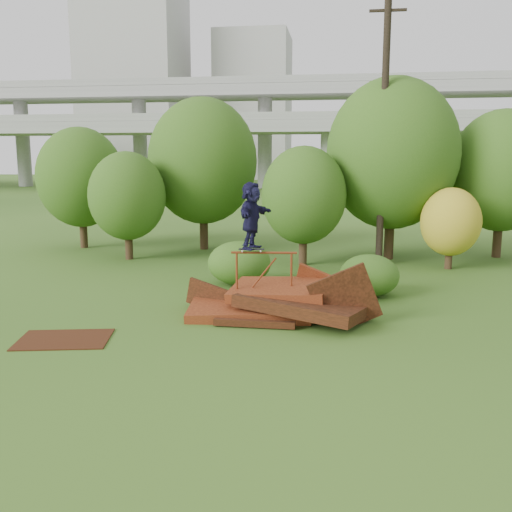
# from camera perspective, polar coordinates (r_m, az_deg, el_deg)

# --- Properties ---
(ground) EXTENTS (240.00, 240.00, 0.00)m
(ground) POSITION_cam_1_polar(r_m,az_deg,el_deg) (14.40, 2.01, -7.73)
(ground) COLOR #2D5116
(ground) RESTS_ON ground
(scrap_pile) EXTENTS (5.63, 3.24, 2.00)m
(scrap_pile) POSITION_cam_1_polar(r_m,az_deg,el_deg) (15.73, 2.33, -4.69)
(scrap_pile) COLOR #44170C
(scrap_pile) RESTS_ON ground
(grind_rail) EXTENTS (1.80, 0.24, 1.80)m
(grind_rail) POSITION_cam_1_polar(r_m,az_deg,el_deg) (15.70, 0.80, -1.68)
(grind_rail) COLOR maroon
(grind_rail) RESTS_ON ground
(skateboard) EXTENTS (0.72, 0.26, 0.07)m
(skateboard) POSITION_cam_1_polar(r_m,az_deg,el_deg) (15.59, -0.45, 0.67)
(skateboard) COLOR black
(skateboard) RESTS_ON grind_rail
(skater) EXTENTS (0.96, 1.78, 1.83)m
(skater) POSITION_cam_1_polar(r_m,az_deg,el_deg) (15.47, -0.46, 4.07)
(skater) COLOR #161434
(skater) RESTS_ON skateboard
(flat_plate) EXTENTS (2.43, 1.95, 0.03)m
(flat_plate) POSITION_cam_1_polar(r_m,az_deg,el_deg) (14.63, -18.64, -7.91)
(flat_plate) COLOR #3A1B0C
(flat_plate) RESTS_ON ground
(tree_0) EXTENTS (3.26, 3.26, 4.60)m
(tree_0) POSITION_cam_1_polar(r_m,az_deg,el_deg) (24.86, -12.77, 5.87)
(tree_0) COLOR black
(tree_0) RESTS_ON ground
(tree_1) EXTENTS (5.10, 5.10, 7.09)m
(tree_1) POSITION_cam_1_polar(r_m,az_deg,el_deg) (27.05, -5.34, 9.42)
(tree_1) COLOR black
(tree_1) RESTS_ON ground
(tree_2) EXTENTS (3.41, 3.41, 4.80)m
(tree_2) POSITION_cam_1_polar(r_m,az_deg,el_deg) (23.00, 4.78, 6.07)
(tree_2) COLOR black
(tree_2) RESTS_ON ground
(tree_3) EXTENTS (5.52, 5.52, 7.66)m
(tree_3) POSITION_cam_1_polar(r_m,az_deg,el_deg) (24.96, 13.49, 9.91)
(tree_3) COLOR black
(tree_3) RESTS_ON ground
(tree_4) EXTENTS (2.32, 2.32, 3.20)m
(tree_4) POSITION_cam_1_polar(r_m,az_deg,el_deg) (23.43, 18.89, 3.24)
(tree_4) COLOR black
(tree_4) RESTS_ON ground
(tree_5) EXTENTS (4.54, 4.54, 6.38)m
(tree_5) POSITION_cam_1_polar(r_m,az_deg,el_deg) (26.87, 23.41, 7.82)
(tree_5) COLOR black
(tree_5) RESTS_ON ground
(tree_6) EXTENTS (4.12, 4.12, 5.76)m
(tree_6) POSITION_cam_1_polar(r_m,az_deg,el_deg) (28.63, -17.12, 7.51)
(tree_6) COLOR black
(tree_6) RESTS_ON ground
(shrub_left) EXTENTS (2.18, 2.01, 1.51)m
(shrub_left) POSITION_cam_1_polar(r_m,az_deg,el_deg) (19.59, -1.68, -0.70)
(shrub_left) COLOR #294F15
(shrub_left) RESTS_ON ground
(shrub_right) EXTENTS (1.88, 1.73, 1.33)m
(shrub_right) POSITION_cam_1_polar(r_m,az_deg,el_deg) (18.33, 11.25, -1.91)
(shrub_right) COLOR #294F15
(shrub_right) RESTS_ON ground
(utility_pole) EXTENTS (1.40, 0.28, 10.68)m
(utility_pole) POSITION_cam_1_polar(r_m,az_deg,el_deg) (23.42, 12.64, 12.25)
(utility_pole) COLOR black
(utility_pole) RESTS_ON ground
(freeway_overpass) EXTENTS (160.00, 15.00, 13.70)m
(freeway_overpass) POSITION_cam_1_polar(r_m,az_deg,el_deg) (76.80, 7.48, 14.27)
(freeway_overpass) COLOR gray
(freeway_overpass) RESTS_ON ground
(building_left) EXTENTS (18.00, 16.00, 35.00)m
(building_left) POSITION_cam_1_polar(r_m,az_deg,el_deg) (116.35, -12.00, 16.18)
(building_left) COLOR #9E9E99
(building_left) RESTS_ON ground
(building_right) EXTENTS (14.00, 14.00, 28.00)m
(building_right) POSITION_cam_1_polar(r_m,az_deg,el_deg) (117.36, -0.22, 14.62)
(building_right) COLOR #9E9E99
(building_right) RESTS_ON ground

